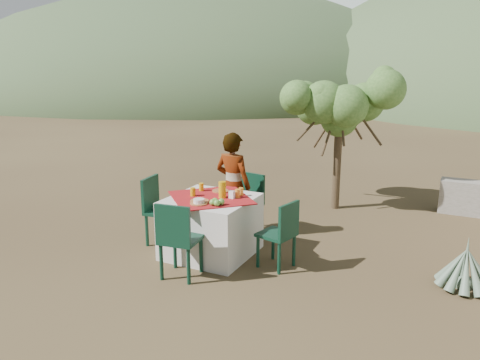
% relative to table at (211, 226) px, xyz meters
% --- Properties ---
extents(ground, '(160.00, 160.00, 0.00)m').
position_rel_table_xyz_m(ground, '(0.20, -0.10, -0.38)').
color(ground, '#362818').
rests_on(ground, ground).
extents(table, '(1.30, 1.30, 0.76)m').
position_rel_table_xyz_m(table, '(0.00, 0.00, 0.00)').
color(table, silver).
rests_on(table, ground).
extents(chair_far, '(0.46, 0.46, 0.85)m').
position_rel_table_xyz_m(chair_far, '(0.07, 0.98, 0.09)').
color(chair_far, black).
rests_on(chair_far, ground).
extents(chair_near, '(0.47, 0.47, 0.91)m').
position_rel_table_xyz_m(chair_near, '(0.03, -0.80, 0.12)').
color(chair_near, black).
rests_on(chair_near, ground).
extents(chair_left, '(0.48, 0.48, 0.92)m').
position_rel_table_xyz_m(chair_left, '(-0.84, 0.03, 0.13)').
color(chair_left, black).
rests_on(chair_left, ground).
extents(chair_right, '(0.46, 0.46, 0.83)m').
position_rel_table_xyz_m(chair_right, '(0.97, -0.01, 0.08)').
color(chair_right, black).
rests_on(chair_right, ground).
extents(person, '(0.59, 0.43, 1.50)m').
position_rel_table_xyz_m(person, '(-0.03, 0.68, 0.37)').
color(person, '#8C6651').
rests_on(person, ground).
extents(shrub_tree, '(1.75, 1.71, 2.05)m').
position_rel_table_xyz_m(shrub_tree, '(0.97, 2.72, 1.24)').
color(shrub_tree, '#4C3A26').
rests_on(shrub_tree, ground).
extents(agave, '(0.62, 0.62, 0.66)m').
position_rel_table_xyz_m(agave, '(2.96, 0.41, -0.16)').
color(agave, slate).
rests_on(agave, ground).
extents(hill_near_left, '(40.00, 40.00, 16.00)m').
position_rel_table_xyz_m(hill_near_left, '(-17.80, 29.90, -0.38)').
color(hill_near_left, '#354B2A').
rests_on(hill_near_left, ground).
extents(hill_far_center, '(60.00, 60.00, 24.00)m').
position_rel_table_xyz_m(hill_far_center, '(-3.80, 51.90, -0.38)').
color(hill_far_center, slate).
rests_on(hill_far_center, ground).
extents(plate_far, '(0.22, 0.22, 0.01)m').
position_rel_table_xyz_m(plate_far, '(-0.02, 0.29, 0.39)').
color(plate_far, brown).
rests_on(plate_far, table).
extents(plate_near, '(0.23, 0.23, 0.01)m').
position_rel_table_xyz_m(plate_near, '(-0.02, -0.23, 0.39)').
color(plate_near, brown).
rests_on(plate_near, table).
extents(glass_far, '(0.06, 0.06, 0.10)m').
position_rel_table_xyz_m(glass_far, '(-0.26, 0.21, 0.43)').
color(glass_far, '#D19B0D').
rests_on(glass_far, table).
extents(glass_near, '(0.07, 0.07, 0.11)m').
position_rel_table_xyz_m(glass_near, '(-0.23, -0.05, 0.44)').
color(glass_near, '#D19B0D').
rests_on(glass_near, table).
extents(juice_pitcher, '(0.09, 0.09, 0.21)m').
position_rel_table_xyz_m(juice_pitcher, '(0.14, 0.04, 0.49)').
color(juice_pitcher, '#D19B0D').
rests_on(juice_pitcher, table).
extents(bowl_plate, '(0.22, 0.22, 0.01)m').
position_rel_table_xyz_m(bowl_plate, '(0.02, -0.32, 0.39)').
color(bowl_plate, brown).
rests_on(bowl_plate, table).
extents(white_bowl, '(0.14, 0.14, 0.05)m').
position_rel_table_xyz_m(white_bowl, '(0.02, -0.32, 0.42)').
color(white_bowl, white).
rests_on(white_bowl, bowl_plate).
extents(jar_left, '(0.07, 0.07, 0.11)m').
position_rel_table_xyz_m(jar_left, '(0.31, 0.13, 0.44)').
color(jar_left, orange).
rests_on(jar_left, table).
extents(jar_right, '(0.06, 0.06, 0.09)m').
position_rel_table_xyz_m(jar_right, '(0.30, 0.25, 0.43)').
color(jar_right, orange).
rests_on(jar_right, table).
extents(napkin_holder, '(0.08, 0.06, 0.10)m').
position_rel_table_xyz_m(napkin_holder, '(0.26, 0.07, 0.43)').
color(napkin_holder, white).
rests_on(napkin_holder, table).
extents(fruit_cluster, '(0.16, 0.15, 0.08)m').
position_rel_table_xyz_m(fruit_cluster, '(0.24, -0.27, 0.42)').
color(fruit_cluster, '#629A38').
rests_on(fruit_cluster, table).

